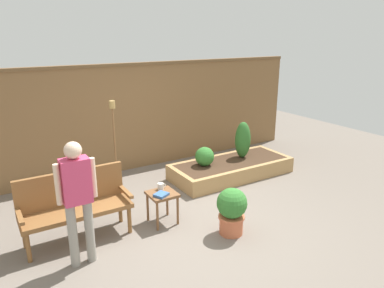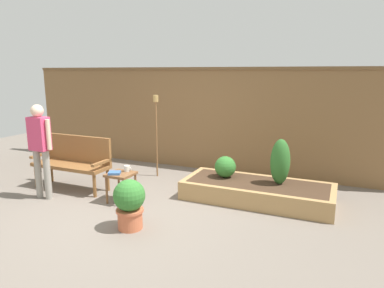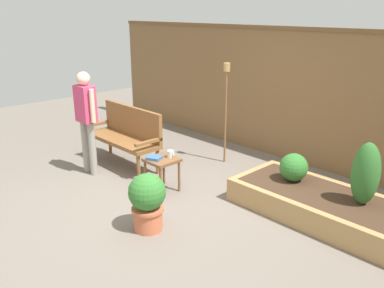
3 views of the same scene
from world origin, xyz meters
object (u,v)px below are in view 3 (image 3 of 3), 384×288
at_px(side_table, 162,164).
at_px(cup_on_table, 171,154).
at_px(shrub_far_corner, 366,174).
at_px(potted_boxwood, 147,200).
at_px(person_by_bench, 86,114).
at_px(tiki_torch, 226,95).
at_px(garden_bench, 127,132).
at_px(shrub_near_bench, 294,167).
at_px(book_on_table, 154,158).

relative_size(side_table, cup_on_table, 3.69).
distance_m(cup_on_table, shrub_far_corner, 2.46).
height_order(potted_boxwood, person_by_bench, person_by_bench).
height_order(shrub_far_corner, tiki_torch, tiki_torch).
xyz_separation_m(garden_bench, shrub_near_bench, (2.61, 0.76, -0.06)).
bearing_deg(garden_bench, person_by_bench, -98.22).
bearing_deg(potted_boxwood, book_on_table, 136.77).
bearing_deg(person_by_bench, side_table, 16.38).
xyz_separation_m(book_on_table, person_by_bench, (-1.23, -0.29, 0.43)).
distance_m(book_on_table, person_by_bench, 1.33).
relative_size(book_on_table, shrub_near_bench, 0.51).
relative_size(side_table, person_by_bench, 0.31).
height_order(garden_bench, book_on_table, garden_bench).
distance_m(shrub_near_bench, person_by_bench, 3.07).
height_order(shrub_near_bench, person_by_bench, person_by_bench).
bearing_deg(shrub_far_corner, side_table, -156.29).
height_order(book_on_table, person_by_bench, person_by_bench).
height_order(potted_boxwood, tiki_torch, tiki_torch).
xyz_separation_m(side_table, shrub_far_corner, (2.33, 1.02, 0.27)).
relative_size(garden_bench, potted_boxwood, 2.12).
distance_m(side_table, shrub_near_bench, 1.75).
xyz_separation_m(garden_bench, potted_boxwood, (1.87, -1.04, -0.17)).
xyz_separation_m(garden_bench, tiki_torch, (1.02, 1.21, 0.58)).
bearing_deg(cup_on_table, garden_bench, 173.46).
height_order(side_table, book_on_table, book_on_table).
relative_size(garden_bench, shrub_near_bench, 3.97).
bearing_deg(book_on_table, tiki_torch, 68.48).
distance_m(shrub_far_corner, person_by_bench, 3.88).
distance_m(book_on_table, shrub_far_corner, 2.64).
distance_m(garden_bench, book_on_table, 1.19).
height_order(garden_bench, shrub_near_bench, garden_bench).
bearing_deg(side_table, cup_on_table, 71.25).
bearing_deg(shrub_far_corner, garden_bench, -167.81).
distance_m(cup_on_table, shrub_near_bench, 1.65).
distance_m(garden_bench, person_by_bench, 0.75).
height_order(book_on_table, shrub_near_bench, shrub_near_bench).
distance_m(cup_on_table, tiki_torch, 1.49).
height_order(shrub_far_corner, person_by_bench, person_by_bench).
xyz_separation_m(shrub_far_corner, tiki_torch, (-2.50, 0.45, 0.45)).
relative_size(book_on_table, person_by_bench, 0.12).
bearing_deg(potted_boxwood, shrub_near_bench, 67.79).
bearing_deg(shrub_near_bench, tiki_torch, 164.22).
height_order(potted_boxwood, shrub_near_bench, potted_boxwood).
xyz_separation_m(shrub_far_corner, person_by_bench, (-3.61, -1.40, 0.27)).
height_order(side_table, cup_on_table, cup_on_table).
relative_size(garden_bench, shrub_far_corner, 1.96).
bearing_deg(book_on_table, potted_boxwood, -68.76).
bearing_deg(person_by_bench, shrub_far_corner, 21.19).
bearing_deg(tiki_torch, potted_boxwood, -69.35).
bearing_deg(book_on_table, side_table, 30.65).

